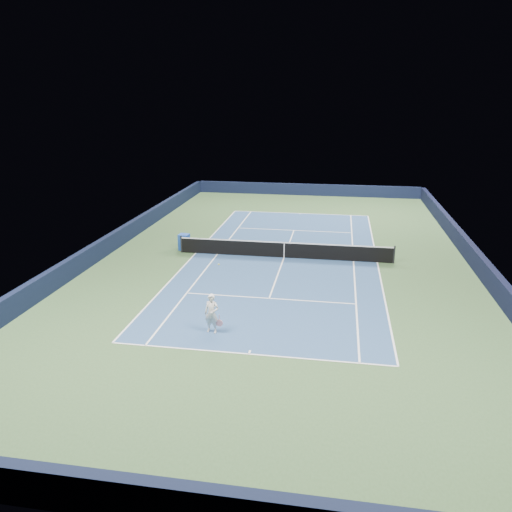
# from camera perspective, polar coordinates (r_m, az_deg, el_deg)

# --- Properties ---
(ground) EXTENTS (40.00, 40.00, 0.00)m
(ground) POSITION_cam_1_polar(r_m,az_deg,el_deg) (30.04, 3.22, -0.19)
(ground) COLOR #324F2B
(ground) RESTS_ON ground
(wall_far) EXTENTS (22.00, 0.35, 1.10)m
(wall_far) POSITION_cam_1_polar(r_m,az_deg,el_deg) (49.10, 5.84, 7.56)
(wall_far) COLOR #111733
(wall_far) RESTS_ON ground
(wall_near) EXTENTS (22.00, 0.35, 1.10)m
(wall_near) POSITION_cam_1_polar(r_m,az_deg,el_deg) (12.64, -8.02, -26.34)
(wall_near) COLOR black
(wall_near) RESTS_ON ground
(wall_right) EXTENTS (0.35, 40.00, 1.10)m
(wall_right) POSITION_cam_1_polar(r_m,az_deg,el_deg) (30.72, 23.73, -0.24)
(wall_right) COLOR black
(wall_right) RESTS_ON ground
(wall_left) EXTENTS (0.35, 40.00, 1.10)m
(wall_left) POSITION_cam_1_polar(r_m,az_deg,el_deg) (32.79, -15.92, 1.70)
(wall_left) COLOR black
(wall_left) RESTS_ON ground
(court_surface) EXTENTS (10.97, 23.77, 0.01)m
(court_surface) POSITION_cam_1_polar(r_m,az_deg,el_deg) (30.03, 3.22, -0.18)
(court_surface) COLOR navy
(court_surface) RESTS_ON ground
(baseline_far) EXTENTS (10.97, 0.08, 0.00)m
(baseline_far) POSITION_cam_1_polar(r_m,az_deg,el_deg) (41.45, 5.07, 4.88)
(baseline_far) COLOR white
(baseline_far) RESTS_ON ground
(baseline_near) EXTENTS (10.97, 0.08, 0.00)m
(baseline_near) POSITION_cam_1_polar(r_m,az_deg,el_deg) (19.20, -0.83, -11.14)
(baseline_near) COLOR white
(baseline_near) RESTS_ON ground
(sideline_doubles_right) EXTENTS (0.08, 23.77, 0.00)m
(sideline_doubles_right) POSITION_cam_1_polar(r_m,az_deg,el_deg) (29.98, 13.70, -0.71)
(sideline_doubles_right) COLOR white
(sideline_doubles_right) RESTS_ON ground
(sideline_doubles_left) EXTENTS (0.08, 23.77, 0.00)m
(sideline_doubles_left) POSITION_cam_1_polar(r_m,az_deg,el_deg) (31.07, -6.88, 0.35)
(sideline_doubles_left) COLOR white
(sideline_doubles_left) RESTS_ON ground
(sideline_singles_right) EXTENTS (0.08, 23.77, 0.00)m
(sideline_singles_right) POSITION_cam_1_polar(r_m,az_deg,el_deg) (29.90, 11.08, -0.58)
(sideline_singles_right) COLOR white
(sideline_singles_right) RESTS_ON ground
(sideline_singles_left) EXTENTS (0.08, 23.77, 0.00)m
(sideline_singles_left) POSITION_cam_1_polar(r_m,az_deg,el_deg) (30.72, -4.43, 0.22)
(sideline_singles_left) COLOR white
(sideline_singles_left) RESTS_ON ground
(service_line_far) EXTENTS (8.23, 0.08, 0.00)m
(service_line_far) POSITION_cam_1_polar(r_m,az_deg,el_deg) (36.14, 4.36, 2.94)
(service_line_far) COLOR white
(service_line_far) RESTS_ON ground
(service_line_near) EXTENTS (8.23, 0.08, 0.00)m
(service_line_near) POSITION_cam_1_polar(r_m,az_deg,el_deg) (24.08, 1.51, -4.86)
(service_line_near) COLOR white
(service_line_near) RESTS_ON ground
(center_service_line) EXTENTS (0.08, 12.80, 0.00)m
(center_service_line) POSITION_cam_1_polar(r_m,az_deg,el_deg) (30.03, 3.22, -0.17)
(center_service_line) COLOR white
(center_service_line) RESTS_ON ground
(center_mark_far) EXTENTS (0.08, 0.30, 0.00)m
(center_mark_far) POSITION_cam_1_polar(r_m,az_deg,el_deg) (41.30, 5.05, 4.83)
(center_mark_far) COLOR white
(center_mark_far) RESTS_ON ground
(center_mark_near) EXTENTS (0.08, 0.30, 0.00)m
(center_mark_near) POSITION_cam_1_polar(r_m,az_deg,el_deg) (19.33, -0.74, -10.92)
(center_mark_near) COLOR white
(center_mark_near) RESTS_ON ground
(tennis_net) EXTENTS (12.90, 0.10, 1.07)m
(tennis_net) POSITION_cam_1_polar(r_m,az_deg,el_deg) (29.88, 3.24, 0.73)
(tennis_net) COLOR black
(tennis_net) RESTS_ON ground
(sponsor_cube) EXTENTS (0.66, 0.61, 1.02)m
(sponsor_cube) POSITION_cam_1_polar(r_m,az_deg,el_deg) (31.71, -8.21, 1.59)
(sponsor_cube) COLOR #1C48AC
(sponsor_cube) RESTS_ON ground
(tennis_player) EXTENTS (0.80, 1.27, 2.65)m
(tennis_player) POSITION_cam_1_polar(r_m,az_deg,el_deg) (20.55, -5.07, -6.57)
(tennis_player) COLOR silver
(tennis_player) RESTS_ON ground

